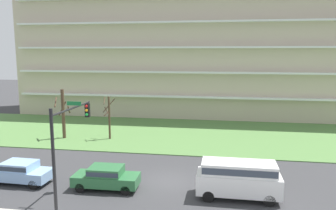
{
  "coord_description": "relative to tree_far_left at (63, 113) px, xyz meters",
  "views": [
    {
      "loc": [
        3.63,
        -22.36,
        9.14
      ],
      "look_at": [
        -1.0,
        6.0,
        4.59
      ],
      "focal_mm": 35.49,
      "sensor_mm": 36.0,
      "label": 1
    }
  ],
  "objects": [
    {
      "name": "tree_left",
      "position": [
        4.91,
        0.48,
        -0.28
      ],
      "size": [
        1.31,
        1.49,
        4.6
      ],
      "color": "#4C3828",
      "rests_on": "ground"
    },
    {
      "name": "sedan_green_center_left",
      "position": [
        9.04,
        -12.04,
        -1.91
      ],
      "size": [
        4.44,
        1.9,
        1.57
      ],
      "rotation": [
        0.0,
        0.0,
        0.02
      ],
      "color": "#2D6B3D",
      "rests_on": "ground"
    },
    {
      "name": "tree_far_left",
      "position": [
        0.0,
        0.0,
        0.0
      ],
      "size": [
        1.84,
        1.8,
        5.32
      ],
      "color": "#4C3828",
      "rests_on": "ground"
    },
    {
      "name": "sedan_blue_near_left",
      "position": [
        2.68,
        -12.04,
        -1.91
      ],
      "size": [
        4.46,
        1.95,
        1.57
      ],
      "rotation": [
        0.0,
        0.0,
        -0.03
      ],
      "color": "#8CB2E0",
      "rests_on": "ground"
    },
    {
      "name": "ground",
      "position": [
        12.96,
        -10.04,
        -2.78
      ],
      "size": [
        160.0,
        160.0,
        0.0
      ],
      "primitive_type": "plane",
      "color": "#38383A"
    },
    {
      "name": "grass_lawn_strip",
      "position": [
        12.96,
        3.96,
        -2.74
      ],
      "size": [
        80.0,
        16.0,
        0.08
      ],
      "primitive_type": "cube",
      "color": "#547F42",
      "rests_on": "ground"
    },
    {
      "name": "van_white_center_right",
      "position": [
        17.76,
        -12.04,
        -1.39
      ],
      "size": [
        5.21,
        2.03,
        2.36
      ],
      "rotation": [
        0.0,
        0.0,
        -0.01
      ],
      "color": "white",
      "rests_on": "ground"
    },
    {
      "name": "apartment_building",
      "position": [
        12.96,
        17.68,
        7.03
      ],
      "size": [
        51.9,
        12.39,
        19.62
      ],
      "color": "beige",
      "rests_on": "ground"
    },
    {
      "name": "traffic_signal_mast",
      "position": [
        7.84,
        -14.93,
        1.5
      ],
      "size": [
        0.9,
        5.11,
        6.26
      ],
      "color": "black",
      "rests_on": "ground"
    }
  ]
}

